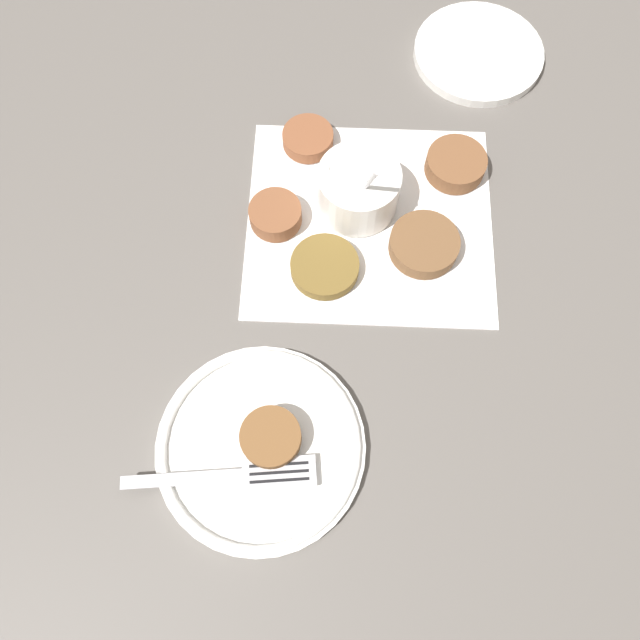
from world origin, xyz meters
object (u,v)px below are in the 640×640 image
Objects in this scene: serving_plate at (261,447)px; fork at (242,475)px; sauce_bowl at (358,191)px; fritter_on_plate at (272,438)px; extra_saucer at (479,53)px.

fork is at bearing 71.42° from serving_plate.
sauce_bowl reaches higher than fritter_on_plate.
fork is at bearing 62.77° from fritter_on_plate.
fritter_on_plate reaches higher than serving_plate.
serving_plate is 1.25× the size of extra_saucer.
fork is (0.02, 0.04, -0.01)m from fritter_on_plate.
fritter_on_plate is 0.36× the size of extra_saucer.
fork is 1.12× the size of extra_saucer.
fork is (0.05, 0.32, -0.01)m from sauce_bowl.
sauce_bowl is 0.27m from extra_saucer.
serving_plate is 3.51× the size of fritter_on_plate.
sauce_bowl reaches higher than fork.
fritter_on_plate reaches higher than fork.
fritter_on_plate is (0.03, 0.28, -0.00)m from sauce_bowl.
extra_saucer is (-0.15, -0.53, -0.00)m from serving_plate.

